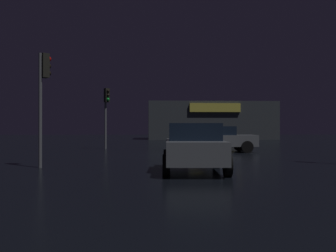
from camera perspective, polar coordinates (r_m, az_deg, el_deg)
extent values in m
plane|color=black|center=(19.42, 3.65, -4.57)|extent=(120.00, 120.00, 0.00)
cube|color=#33383D|center=(49.34, 6.36, 0.78)|extent=(16.12, 8.76, 4.76)
cube|color=#E5D84C|center=(44.94, 7.31, 2.85)|extent=(6.20, 0.24, 1.08)
cylinder|color=#595B60|center=(14.16, -19.20, 2.32)|extent=(0.13, 0.13, 4.18)
cube|color=black|center=(14.40, -18.62, 8.86)|extent=(0.41, 0.41, 0.89)
sphere|color=red|center=(14.51, -18.05, 9.85)|extent=(0.20, 0.20, 0.20)
sphere|color=black|center=(14.47, -18.05, 8.81)|extent=(0.20, 0.20, 0.20)
sphere|color=black|center=(14.43, -18.05, 7.77)|extent=(0.20, 0.20, 0.20)
cylinder|color=#595B60|center=(25.67, -9.67, 1.13)|extent=(0.15, 0.15, 4.17)
cube|color=black|center=(25.63, -9.48, 4.73)|extent=(0.41, 0.40, 0.96)
sphere|color=black|center=(25.52, -9.28, 5.39)|extent=(0.20, 0.20, 0.20)
sphere|color=black|center=(25.50, -9.28, 4.75)|extent=(0.20, 0.20, 0.20)
sphere|color=#19D13F|center=(25.47, -9.28, 4.11)|extent=(0.20, 0.20, 0.20)
cube|color=slate|center=(22.25, 8.17, -2.26)|extent=(4.18, 1.80, 0.68)
cube|color=black|center=(22.22, 7.93, -0.72)|extent=(1.77, 1.58, 0.52)
cylinder|color=black|center=(23.43, 10.99, -2.99)|extent=(0.70, 0.23, 0.70)
cylinder|color=black|center=(21.77, 12.18, -3.19)|extent=(0.70, 0.23, 0.70)
cylinder|color=black|center=(22.87, 4.35, -3.06)|extent=(0.70, 0.23, 0.70)
cylinder|color=black|center=(21.16, 5.04, -3.28)|extent=(0.70, 0.23, 0.70)
cube|color=slate|center=(12.18, 4.05, -3.87)|extent=(2.03, 3.90, 0.71)
cube|color=black|center=(12.17, 4.04, -0.91)|extent=(1.74, 2.02, 0.55)
cylinder|color=black|center=(13.43, -0.21, -5.05)|extent=(0.26, 0.68, 0.67)
cylinder|color=black|center=(13.54, 7.53, -5.01)|extent=(0.26, 0.68, 0.67)
cylinder|color=black|center=(10.93, -0.27, -6.14)|extent=(0.26, 0.68, 0.67)
cylinder|color=black|center=(11.07, 9.24, -6.07)|extent=(0.26, 0.68, 0.67)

